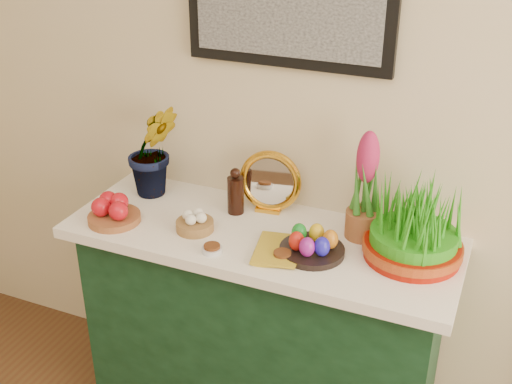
# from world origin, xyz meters

# --- Properties ---
(sideboard) EXTENTS (1.30, 0.45, 0.85)m
(sideboard) POSITION_xyz_m (-0.23, 2.00, 0.42)
(sideboard) COLOR #163E24
(sideboard) RESTS_ON ground
(tablecloth) EXTENTS (1.40, 0.55, 0.04)m
(tablecloth) POSITION_xyz_m (-0.23, 2.00, 0.87)
(tablecloth) COLOR white
(tablecloth) RESTS_ON sideboard
(hyacinth_green) EXTENTS (0.32, 0.32, 0.49)m
(hyacinth_green) POSITION_xyz_m (-0.73, 2.12, 1.14)
(hyacinth_green) COLOR #327A23
(hyacinth_green) RESTS_ON tablecloth
(apple_bowl) EXTENTS (0.19, 0.19, 0.10)m
(apple_bowl) POSITION_xyz_m (-0.76, 1.86, 0.93)
(apple_bowl) COLOR brown
(apple_bowl) RESTS_ON tablecloth
(garlic_basket) EXTENTS (0.16, 0.16, 0.08)m
(garlic_basket) POSITION_xyz_m (-0.46, 1.92, 0.92)
(garlic_basket) COLOR olive
(garlic_basket) RESTS_ON tablecloth
(vinegar_cruet) EXTENTS (0.06, 0.06, 0.18)m
(vinegar_cruet) POSITION_xyz_m (-0.38, 2.10, 0.97)
(vinegar_cruet) COLOR black
(vinegar_cruet) RESTS_ON tablecloth
(mirror) EXTENTS (0.24, 0.08, 0.24)m
(mirror) POSITION_xyz_m (-0.27, 2.17, 1.00)
(mirror) COLOR gold
(mirror) RESTS_ON tablecloth
(book) EXTENTS (0.17, 0.22, 0.03)m
(book) POSITION_xyz_m (-0.20, 1.88, 0.90)
(book) COLOR gold
(book) RESTS_ON tablecloth
(spice_dish_left) EXTENTS (0.07, 0.07, 0.03)m
(spice_dish_left) POSITION_xyz_m (-0.33, 1.81, 0.90)
(spice_dish_left) COLOR silver
(spice_dish_left) RESTS_ON tablecloth
(spice_dish_right) EXTENTS (0.07, 0.07, 0.03)m
(spice_dish_right) POSITION_xyz_m (-0.10, 1.86, 0.90)
(spice_dish_right) COLOR silver
(spice_dish_right) RESTS_ON tablecloth
(egg_plate) EXTENTS (0.25, 0.25, 0.09)m
(egg_plate) POSITION_xyz_m (-0.02, 1.93, 0.92)
(egg_plate) COLOR black
(egg_plate) RESTS_ON tablecloth
(hyacinth_pink) EXTENTS (0.12, 0.12, 0.40)m
(hyacinth_pink) POSITION_xyz_m (0.10, 2.11, 1.07)
(hyacinth_pink) COLOR #95552F
(hyacinth_pink) RESTS_ON tablecloth
(wheatgrass_sabzeh) EXTENTS (0.33, 0.33, 0.27)m
(wheatgrass_sabzeh) POSITION_xyz_m (0.29, 2.04, 1.01)
(wheatgrass_sabzeh) COLOR #911104
(wheatgrass_sabzeh) RESTS_ON tablecloth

